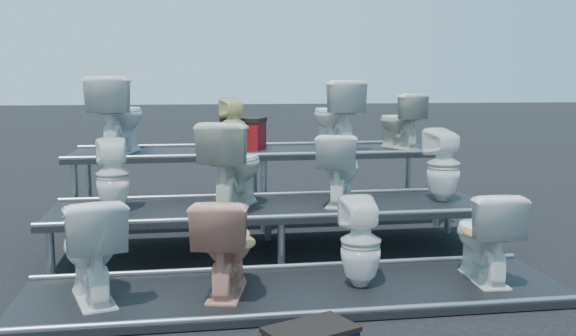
{
  "coord_description": "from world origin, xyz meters",
  "views": [
    {
      "loc": [
        -0.82,
        -6.01,
        1.66
      ],
      "look_at": [
        0.15,
        0.1,
        0.81
      ],
      "focal_mm": 40.0,
      "sensor_mm": 36.0,
      "label": 1
    }
  ],
  "objects": [
    {
      "name": "ground",
      "position": [
        0.0,
        0.0,
        0.0
      ],
      "size": [
        80.0,
        80.0,
        0.0
      ],
      "primitive_type": "plane",
      "color": "black",
      "rests_on": "ground"
    },
    {
      "name": "tier_front",
      "position": [
        0.0,
        -1.3,
        0.03
      ],
      "size": [
        4.2,
        1.2,
        0.06
      ],
      "primitive_type": "cube",
      "color": "black",
      "rests_on": "ground"
    },
    {
      "name": "tier_mid",
      "position": [
        0.0,
        0.0,
        0.23
      ],
      "size": [
        4.2,
        1.2,
        0.46
      ],
      "primitive_type": "cube",
      "color": "black",
      "rests_on": "ground"
    },
    {
      "name": "tier_back",
      "position": [
        0.0,
        1.3,
        0.43
      ],
      "size": [
        4.2,
        1.2,
        0.86
      ],
      "primitive_type": "cube",
      "color": "black",
      "rests_on": "ground"
    },
    {
      "name": "toilet_0",
      "position": [
        -1.53,
        -1.3,
        0.44
      ],
      "size": [
        0.63,
        0.85,
        0.77
      ],
      "primitive_type": "imported",
      "rotation": [
        0.0,
        0.0,
        3.44
      ],
      "color": "white",
      "rests_on": "tier_front"
    },
    {
      "name": "toilet_1",
      "position": [
        -0.55,
        -1.3,
        0.43
      ],
      "size": [
        0.57,
        0.8,
        0.74
      ],
      "primitive_type": "imported",
      "rotation": [
        0.0,
        0.0,
        2.91
      ],
      "color": "#E39980",
      "rests_on": "tier_front"
    },
    {
      "name": "toilet_2",
      "position": [
        0.5,
        -1.3,
        0.41
      ],
      "size": [
        0.32,
        0.33,
        0.7
      ],
      "primitive_type": "imported",
      "rotation": [
        0.0,
        0.0,
        3.15
      ],
      "color": "white",
      "rests_on": "tier_front"
    },
    {
      "name": "toilet_3",
      "position": [
        1.53,
        -1.3,
        0.43
      ],
      "size": [
        0.46,
        0.75,
        0.73
      ],
      "primitive_type": "imported",
      "rotation": [
        0.0,
        0.0,
        3.07
      ],
      "color": "white",
      "rests_on": "tier_front"
    },
    {
      "name": "toilet_4",
      "position": [
        -1.5,
        0.0,
        0.8
      ],
      "size": [
        0.35,
        0.36,
        0.67
      ],
      "primitive_type": "imported",
      "rotation": [
        0.0,
        0.0,
        3.3
      ],
      "color": "white",
      "rests_on": "tier_mid"
    },
    {
      "name": "toilet_5",
      "position": [
        -0.38,
        0.0,
        0.87
      ],
      "size": [
        0.75,
        0.93,
        0.83
      ],
      "primitive_type": "imported",
      "rotation": [
        0.0,
        0.0,
        2.72
      ],
      "color": "beige",
      "rests_on": "tier_mid"
    },
    {
      "name": "toilet_6",
      "position": [
        0.64,
        0.0,
        0.81
      ],
      "size": [
        0.61,
        0.78,
        0.7
      ],
      "primitive_type": "imported",
      "rotation": [
        0.0,
        0.0,
        2.78
      ],
      "color": "white",
      "rests_on": "tier_mid"
    },
    {
      "name": "toilet_7",
      "position": [
        1.71,
        0.0,
        0.82
      ],
      "size": [
        0.41,
        0.41,
        0.73
      ],
      "primitive_type": "imported",
      "rotation": [
        0.0,
        0.0,
        3.41
      ],
      "color": "white",
      "rests_on": "tier_mid"
    },
    {
      "name": "toilet_8",
      "position": [
        -1.56,
        1.3,
        1.28
      ],
      "size": [
        0.66,
        0.92,
        0.84
      ],
      "primitive_type": "imported",
      "rotation": [
        0.0,
        0.0,
        2.9
      ],
      "color": "white",
      "rests_on": "tier_back"
    },
    {
      "name": "toilet_9",
      "position": [
        -0.29,
        1.3,
        1.16
      ],
      "size": [
        0.34,
        0.35,
        0.61
      ],
      "primitive_type": "imported",
      "rotation": [
        0.0,
        0.0,
        3.44
      ],
      "color": "#E0D48A",
      "rests_on": "tier_back"
    },
    {
      "name": "toilet_10",
      "position": [
        0.9,
        1.3,
        1.26
      ],
      "size": [
        0.6,
        0.86,
        0.8
      ],
      "primitive_type": "imported",
      "rotation": [
        0.0,
        0.0,
        3.35
      ],
      "color": "white",
      "rests_on": "tier_back"
    },
    {
      "name": "toilet_11",
      "position": [
        1.69,
        1.3,
        1.18
      ],
      "size": [
        0.54,
        0.71,
        0.65
      ],
      "primitive_type": "imported",
      "rotation": [
        0.0,
        0.0,
        3.44
      ],
      "color": "beige",
      "rests_on": "tier_back"
    },
    {
      "name": "red_crate",
      "position": [
        -0.15,
        1.48,
        1.02
      ],
      "size": [
        0.55,
        0.5,
        0.32
      ],
      "primitive_type": "cube",
      "rotation": [
        0.0,
        0.0,
        -0.41
      ],
      "color": "maroon",
      "rests_on": "tier_back"
    }
  ]
}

